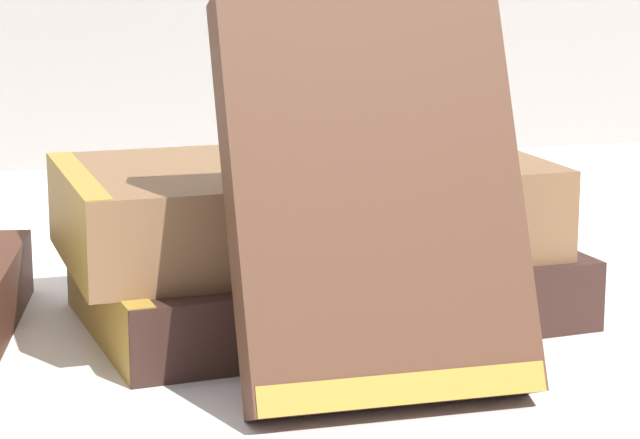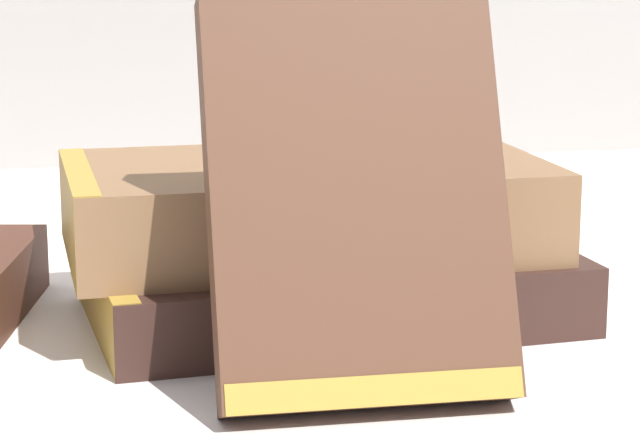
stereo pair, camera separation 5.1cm
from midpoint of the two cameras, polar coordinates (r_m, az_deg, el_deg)
The scene contains 6 objects.
ground_plane at distance 0.63m, azimuth -2.32°, elevation -4.94°, with size 3.00×3.00×0.00m, color silver.
book_flat_bottom at distance 0.65m, azimuth 2.20°, elevation -2.84°, with size 0.24×0.16×0.03m.
book_flat_top at distance 0.64m, azimuth 1.23°, elevation 0.53°, with size 0.23×0.14×0.04m.
book_leaning_front at distance 0.53m, azimuth 4.36°, elevation 0.40°, with size 0.12×0.08×0.16m.
pocket_watch at distance 0.65m, azimuth 3.32°, elevation 2.83°, with size 0.06×0.06×0.01m.
reading_glasses at distance 0.80m, azimuth -1.96°, elevation -0.93°, with size 0.12×0.08×0.00m.
Camera 2 is at (-0.06, -0.60, 0.19)m, focal length 75.00 mm.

